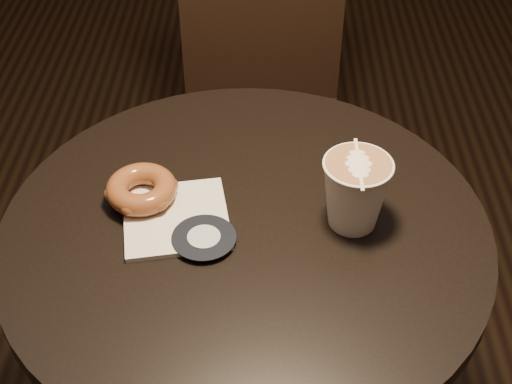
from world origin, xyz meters
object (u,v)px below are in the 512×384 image
chair (264,85)px  doughnut (141,189)px  pastry_bag (176,218)px  cafe_table (246,313)px  latte_cup (355,193)px

chair → doughnut: (-0.17, -0.65, 0.24)m
pastry_bag → doughnut: doughnut is taller
chair → pastry_bag: chair is taller
chair → pastry_bag: size_ratio=6.48×
cafe_table → pastry_bag: (-0.10, 0.01, 0.20)m
latte_cup → doughnut: bearing=173.2°
cafe_table → doughnut: size_ratio=7.24×
chair → doughnut: size_ratio=9.21×
cafe_table → doughnut: bearing=163.4°
pastry_bag → doughnut: 0.07m
doughnut → latte_cup: latte_cup is taller
chair → doughnut: chair is taller
doughnut → chair: bearing=75.0°
chair → cafe_table: bearing=-96.4°
pastry_bag → latte_cup: size_ratio=1.38×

